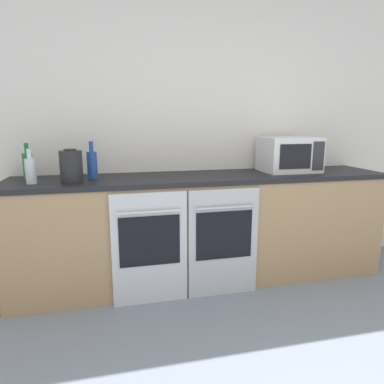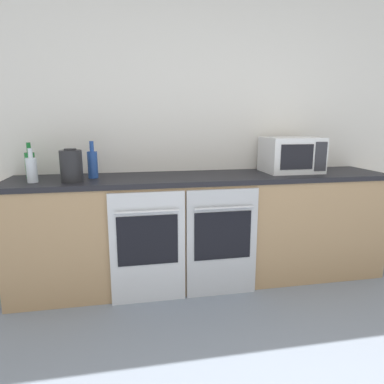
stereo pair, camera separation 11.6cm
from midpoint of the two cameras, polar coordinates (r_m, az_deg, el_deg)
wall_back at (r=3.14m, az=-0.50°, el=10.55°), size 10.00×0.06×2.60m
counter_back at (r=2.96m, az=0.95°, el=-6.01°), size 3.14×0.62×0.92m
oven_left at (r=2.60m, az=-8.33°, el=-9.26°), size 0.56×0.06×0.86m
oven_right at (r=2.70m, az=4.02°, el=-8.33°), size 0.56×0.06×0.86m
microwave at (r=3.17m, az=14.85°, el=6.08°), size 0.48×0.38×0.30m
bottle_clear at (r=2.74m, az=-26.41°, el=3.29°), size 0.08×0.08×0.25m
bottle_green at (r=2.95m, az=-26.70°, el=4.01°), size 0.07×0.07×0.28m
bottle_blue at (r=2.80m, az=-17.45°, el=4.45°), size 0.08×0.08×0.29m
kettle at (r=2.67m, az=-20.66°, el=4.01°), size 0.16×0.16×0.25m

